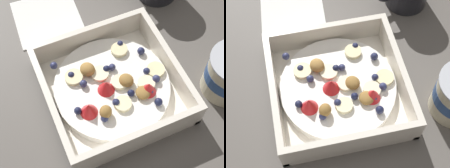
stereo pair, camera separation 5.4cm
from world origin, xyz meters
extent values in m
plane|color=#56514C|center=(0.00, 0.00, 0.00)|extent=(2.40, 2.40, 0.00)
cube|color=white|center=(0.02, -0.01, 0.01)|extent=(0.21, 0.21, 0.01)
cube|color=white|center=(0.02, -0.11, 0.03)|extent=(0.21, 0.01, 0.06)
cube|color=white|center=(0.02, 0.09, 0.03)|extent=(0.21, 0.01, 0.06)
cube|color=white|center=(-0.08, -0.01, 0.03)|extent=(0.01, 0.19, 0.06)
cube|color=white|center=(0.12, -0.01, 0.03)|extent=(0.01, 0.19, 0.06)
cylinder|color=white|center=(0.02, -0.01, 0.02)|extent=(0.19, 0.19, 0.02)
cylinder|color=beige|center=(-0.02, -0.06, 0.03)|extent=(0.04, 0.04, 0.01)
cylinder|color=beige|center=(0.02, 0.06, 0.03)|extent=(0.04, 0.04, 0.01)
cylinder|color=#F7EFC6|center=(0.04, 0.04, 0.03)|extent=(0.04, 0.04, 0.01)
cylinder|color=beige|center=(-0.04, 0.03, 0.03)|extent=(0.04, 0.04, 0.01)
cylinder|color=#F7EFC6|center=(0.02, 0.00, 0.03)|extent=(0.03, 0.03, 0.01)
cylinder|color=#F4EAB7|center=(0.06, -0.01, 0.03)|extent=(0.04, 0.04, 0.01)
cylinder|color=#F7EFC6|center=(-0.01, -0.02, 0.03)|extent=(0.04, 0.04, 0.01)
cone|color=red|center=(0.05, 0.04, 0.04)|extent=(0.04, 0.04, 0.02)
cone|color=red|center=(0.05, -0.06, 0.04)|extent=(0.03, 0.03, 0.02)
cone|color=red|center=(0.02, -0.02, 0.04)|extent=(0.03, 0.03, 0.02)
sphere|color=#23284C|center=(0.05, -0.02, 0.03)|extent=(0.01, 0.01, 0.01)
sphere|color=#23284C|center=(0.07, -0.05, 0.03)|extent=(0.01, 0.01, 0.01)
sphere|color=navy|center=(0.05, 0.04, 0.03)|extent=(0.01, 0.01, 0.01)
sphere|color=navy|center=(-0.05, -0.09, 0.03)|extent=(0.01, 0.01, 0.01)
sphere|color=#23284C|center=(-0.05, 0.03, 0.03)|extent=(0.01, 0.01, 0.01)
sphere|color=#191E3D|center=(0.04, -0.08, 0.03)|extent=(0.01, 0.01, 0.01)
sphere|color=#191E3D|center=(-0.01, -0.01, 0.03)|extent=(0.01, 0.01, 0.01)
sphere|color=#191E3D|center=(0.05, 0.01, 0.03)|extent=(0.01, 0.01, 0.01)
sphere|color=navy|center=(-0.01, 0.00, 0.03)|extent=(0.01, 0.01, 0.01)
sphere|color=#23284C|center=(-0.02, -0.07, 0.03)|extent=(0.01, 0.01, 0.01)
sphere|color=#23284C|center=(0.02, 0.05, 0.03)|extent=(0.01, 0.01, 0.01)
sphere|color=navy|center=(0.04, 0.06, 0.03)|extent=(0.01, 0.01, 0.01)
sphere|color=navy|center=(-0.02, -0.04, 0.03)|extent=(0.01, 0.01, 0.01)
sphere|color=#191E3D|center=(0.08, 0.04, 0.03)|extent=(0.01, 0.01, 0.01)
sphere|color=navy|center=(0.00, -0.05, 0.03)|extent=(0.01, 0.01, 0.01)
sphere|color=#23284C|center=(-0.02, 0.06, 0.03)|extent=(0.01, 0.01, 0.01)
ellipsoid|color=olive|center=(0.05, 0.03, 0.03)|extent=(0.03, 0.03, 0.01)
ellipsoid|color=#AD7F42|center=(-0.02, -0.04, 0.04)|extent=(0.03, 0.03, 0.02)
ellipsoid|color=olive|center=(0.02, 0.01, 0.03)|extent=(0.03, 0.03, 0.02)
ellipsoid|color=olive|center=(0.06, -0.04, 0.04)|extent=(0.03, 0.03, 0.02)
cube|color=white|center=(-0.18, -0.06, 0.00)|extent=(0.13, 0.13, 0.01)
camera|label=1|loc=(0.27, -0.12, 0.50)|focal=54.63mm
camera|label=2|loc=(0.28, -0.07, 0.50)|focal=54.63mm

